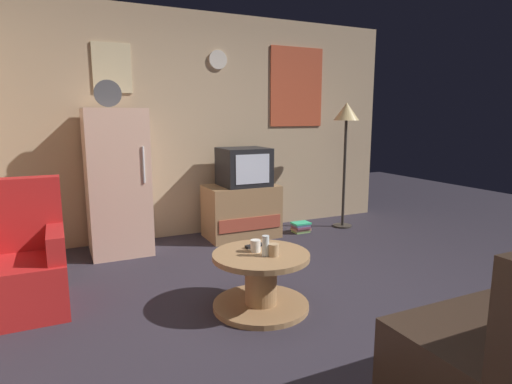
# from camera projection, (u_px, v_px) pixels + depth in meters

# --- Properties ---
(ground_plane) EXTENTS (12.00, 12.00, 0.00)m
(ground_plane) POSITION_uv_depth(u_px,v_px,m) (304.00, 312.00, 3.12)
(ground_plane) COLOR #2D2833
(wall_with_art) EXTENTS (5.20, 0.12, 2.61)m
(wall_with_art) POSITION_uv_depth(u_px,v_px,m) (199.00, 126.00, 5.07)
(wall_with_art) COLOR tan
(wall_with_art) RESTS_ON ground_plane
(fridge) EXTENTS (0.60, 0.62, 1.77)m
(fridge) POSITION_uv_depth(u_px,v_px,m) (117.00, 182.00, 4.38)
(fridge) COLOR beige
(fridge) RESTS_ON ground_plane
(tv_stand) EXTENTS (0.84, 0.53, 0.62)m
(tv_stand) POSITION_uv_depth(u_px,v_px,m) (241.00, 211.00, 5.03)
(tv_stand) COLOR #9E754C
(tv_stand) RESTS_ON ground_plane
(crt_tv) EXTENTS (0.54, 0.51, 0.44)m
(crt_tv) POSITION_uv_depth(u_px,v_px,m) (244.00, 167.00, 4.95)
(crt_tv) COLOR black
(crt_tv) RESTS_ON tv_stand
(standing_lamp) EXTENTS (0.32, 0.32, 1.59)m
(standing_lamp) POSITION_uv_depth(u_px,v_px,m) (346.00, 121.00, 5.30)
(standing_lamp) COLOR #332D28
(standing_lamp) RESTS_ON ground_plane
(coffee_table) EXTENTS (0.72, 0.72, 0.43)m
(coffee_table) POSITION_uv_depth(u_px,v_px,m) (261.00, 281.00, 3.15)
(coffee_table) COLOR #9E754C
(coffee_table) RESTS_ON ground_plane
(wine_glass) EXTENTS (0.05, 0.05, 0.15)m
(wine_glass) POSITION_uv_depth(u_px,v_px,m) (266.00, 246.00, 3.04)
(wine_glass) COLOR silver
(wine_glass) RESTS_ON coffee_table
(mug_ceramic_white) EXTENTS (0.08, 0.08, 0.09)m
(mug_ceramic_white) POSITION_uv_depth(u_px,v_px,m) (255.00, 246.00, 3.14)
(mug_ceramic_white) COLOR silver
(mug_ceramic_white) RESTS_ON coffee_table
(mug_ceramic_tan) EXTENTS (0.08, 0.08, 0.09)m
(mug_ceramic_tan) POSITION_uv_depth(u_px,v_px,m) (274.00, 250.00, 3.05)
(mug_ceramic_tan) COLOR tan
(mug_ceramic_tan) RESTS_ON coffee_table
(remote_control) EXTENTS (0.16, 0.07, 0.02)m
(remote_control) POSITION_uv_depth(u_px,v_px,m) (254.00, 246.00, 3.26)
(remote_control) COLOR black
(remote_control) RESTS_ON coffee_table
(armchair) EXTENTS (0.68, 0.68, 0.96)m
(armchair) POSITION_uv_depth(u_px,v_px,m) (16.00, 265.00, 3.12)
(armchair) COLOR red
(armchair) RESTS_ON ground_plane
(book_stack) EXTENTS (0.22, 0.17, 0.13)m
(book_stack) POSITION_uv_depth(u_px,v_px,m) (301.00, 227.00, 5.25)
(book_stack) COLOR #81AC5F
(book_stack) RESTS_ON ground_plane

